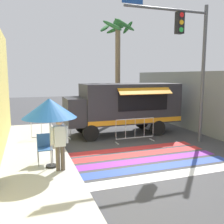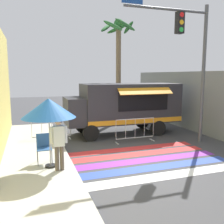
{
  "view_description": "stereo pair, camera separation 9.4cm",
  "coord_description": "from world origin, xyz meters",
  "px_view_note": "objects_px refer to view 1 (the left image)",
  "views": [
    {
      "loc": [
        -3.88,
        -7.64,
        3.15
      ],
      "look_at": [
        -0.19,
        2.95,
        1.48
      ],
      "focal_mm": 40.0,
      "sensor_mm": 36.0,
      "label": 1
    },
    {
      "loc": [
        -3.79,
        -7.67,
        3.15
      ],
      "look_at": [
        -0.19,
        2.95,
        1.48
      ],
      "focal_mm": 40.0,
      "sensor_mm": 36.0,
      "label": 2
    }
  ],
  "objects_px": {
    "barricade_side": "(51,129)",
    "patio_umbrella": "(49,108)",
    "traffic_signal_pole": "(190,50)",
    "barricade_front": "(135,130)",
    "vendor_person": "(60,141)",
    "folding_chair": "(44,145)",
    "palm_tree": "(117,51)",
    "food_truck": "(122,105)"
  },
  "relations": [
    {
      "from": "traffic_signal_pole",
      "to": "palm_tree",
      "type": "relative_size",
      "value": 0.93
    },
    {
      "from": "food_truck",
      "to": "barricade_front",
      "type": "xyz_separation_m",
      "value": [
        0.01,
        -1.73,
        -1.04
      ]
    },
    {
      "from": "barricade_front",
      "to": "folding_chair",
      "type": "bearing_deg",
      "value": -154.93
    },
    {
      "from": "food_truck",
      "to": "patio_umbrella",
      "type": "bearing_deg",
      "value": -134.06
    },
    {
      "from": "food_truck",
      "to": "palm_tree",
      "type": "bearing_deg",
      "value": 73.51
    },
    {
      "from": "food_truck",
      "to": "vendor_person",
      "type": "height_order",
      "value": "food_truck"
    },
    {
      "from": "traffic_signal_pole",
      "to": "barricade_side",
      "type": "bearing_deg",
      "value": 155.41
    },
    {
      "from": "patio_umbrella",
      "to": "barricade_front",
      "type": "xyz_separation_m",
      "value": [
        4.13,
        2.53,
        -1.55
      ]
    },
    {
      "from": "food_truck",
      "to": "barricade_side",
      "type": "height_order",
      "value": "food_truck"
    },
    {
      "from": "vendor_person",
      "to": "palm_tree",
      "type": "height_order",
      "value": "palm_tree"
    },
    {
      "from": "patio_umbrella",
      "to": "folding_chair",
      "type": "height_order",
      "value": "patio_umbrella"
    },
    {
      "from": "patio_umbrella",
      "to": "palm_tree",
      "type": "relative_size",
      "value": 0.33
    },
    {
      "from": "food_truck",
      "to": "barricade_side",
      "type": "xyz_separation_m",
      "value": [
        -3.71,
        -0.09,
        -1.04
      ]
    },
    {
      "from": "barricade_front",
      "to": "palm_tree",
      "type": "xyz_separation_m",
      "value": [
        0.97,
        5.03,
        4.12
      ]
    },
    {
      "from": "barricade_side",
      "to": "patio_umbrella",
      "type": "bearing_deg",
      "value": -95.68
    },
    {
      "from": "vendor_person",
      "to": "barricade_front",
      "type": "height_order",
      "value": "vendor_person"
    },
    {
      "from": "patio_umbrella",
      "to": "barricade_side",
      "type": "distance_m",
      "value": 4.47
    },
    {
      "from": "barricade_front",
      "to": "palm_tree",
      "type": "relative_size",
      "value": 0.29
    },
    {
      "from": "barricade_front",
      "to": "palm_tree",
      "type": "bearing_deg",
      "value": 79.09
    },
    {
      "from": "barricade_front",
      "to": "barricade_side",
      "type": "distance_m",
      "value": 4.06
    },
    {
      "from": "traffic_signal_pole",
      "to": "barricade_front",
      "type": "height_order",
      "value": "traffic_signal_pole"
    },
    {
      "from": "barricade_side",
      "to": "barricade_front",
      "type": "bearing_deg",
      "value": -23.84
    },
    {
      "from": "food_truck",
      "to": "palm_tree",
      "type": "height_order",
      "value": "palm_tree"
    },
    {
      "from": "barricade_side",
      "to": "food_truck",
      "type": "bearing_deg",
      "value": 1.34
    },
    {
      "from": "food_truck",
      "to": "folding_chair",
      "type": "xyz_separation_m",
      "value": [
        -4.28,
        -3.74,
        -0.82
      ]
    },
    {
      "from": "palm_tree",
      "to": "vendor_person",
      "type": "bearing_deg",
      "value": -121.38
    },
    {
      "from": "traffic_signal_pole",
      "to": "patio_umbrella",
      "type": "distance_m",
      "value": 6.77
    },
    {
      "from": "patio_umbrella",
      "to": "vendor_person",
      "type": "bearing_deg",
      "value": -58.67
    },
    {
      "from": "folding_chair",
      "to": "palm_tree",
      "type": "distance_m",
      "value": 9.62
    },
    {
      "from": "folding_chair",
      "to": "palm_tree",
      "type": "xyz_separation_m",
      "value": [
        5.26,
        7.04,
        3.9
      ]
    },
    {
      "from": "traffic_signal_pole",
      "to": "patio_umbrella",
      "type": "xyz_separation_m",
      "value": [
        -6.25,
        -1.5,
        -2.13
      ]
    },
    {
      "from": "patio_umbrella",
      "to": "vendor_person",
      "type": "xyz_separation_m",
      "value": [
        0.24,
        -0.4,
        -0.98
      ]
    },
    {
      "from": "food_truck",
      "to": "folding_chair",
      "type": "height_order",
      "value": "food_truck"
    },
    {
      "from": "traffic_signal_pole",
      "to": "patio_umbrella",
      "type": "relative_size",
      "value": 2.77
    },
    {
      "from": "barricade_front",
      "to": "traffic_signal_pole",
      "type": "bearing_deg",
      "value": -25.87
    },
    {
      "from": "traffic_signal_pole",
      "to": "barricade_front",
      "type": "bearing_deg",
      "value": 154.13
    },
    {
      "from": "patio_umbrella",
      "to": "barricade_side",
      "type": "xyz_separation_m",
      "value": [
        0.41,
        4.17,
        -1.55
      ]
    },
    {
      "from": "barricade_side",
      "to": "palm_tree",
      "type": "height_order",
      "value": "palm_tree"
    },
    {
      "from": "food_truck",
      "to": "vendor_person",
      "type": "distance_m",
      "value": 6.08
    },
    {
      "from": "food_truck",
      "to": "barricade_side",
      "type": "distance_m",
      "value": 3.85
    },
    {
      "from": "folding_chair",
      "to": "vendor_person",
      "type": "relative_size",
      "value": 0.59
    },
    {
      "from": "food_truck",
      "to": "palm_tree",
      "type": "distance_m",
      "value": 4.63
    }
  ]
}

